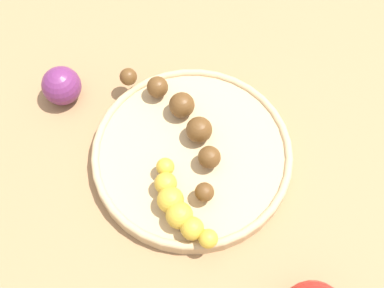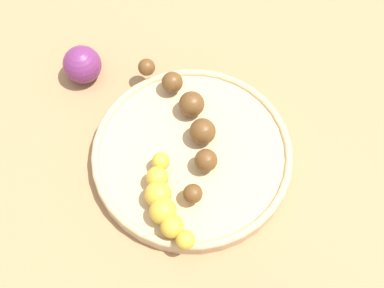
# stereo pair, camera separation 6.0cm
# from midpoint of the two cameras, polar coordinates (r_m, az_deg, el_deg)

# --- Properties ---
(ground_plane) EXTENTS (2.40, 2.40, 0.00)m
(ground_plane) POSITION_cam_midpoint_polar(r_m,az_deg,el_deg) (0.63, 2.70, -1.87)
(ground_plane) COLOR #936D47
(fruit_bowl) EXTENTS (0.25, 0.25, 0.02)m
(fruit_bowl) POSITION_cam_midpoint_polar(r_m,az_deg,el_deg) (0.62, 2.74, -1.38)
(fruit_bowl) COLOR tan
(fruit_bowl) RESTS_ON ground_plane
(banana_overripe) EXTENTS (0.10, 0.20, 0.03)m
(banana_overripe) POSITION_cam_midpoint_polar(r_m,az_deg,el_deg) (0.61, 2.40, 2.54)
(banana_overripe) COLOR #593819
(banana_overripe) RESTS_ON fruit_bowl
(banana_spotted) EXTENTS (0.06, 0.12, 0.03)m
(banana_spotted) POSITION_cam_midpoint_polar(r_m,az_deg,el_deg) (0.57, -0.27, -6.96)
(banana_spotted) COLOR gold
(banana_spotted) RESTS_ON fruit_bowl
(plum_purple) EXTENTS (0.05, 0.05, 0.05)m
(plum_purple) POSITION_cam_midpoint_polar(r_m,az_deg,el_deg) (0.68, -10.15, 8.80)
(plum_purple) COLOR #662659
(plum_purple) RESTS_ON ground_plane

